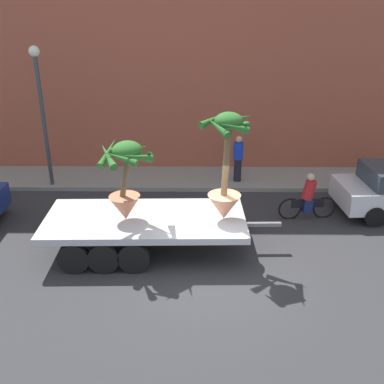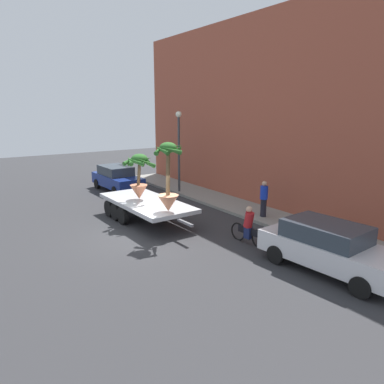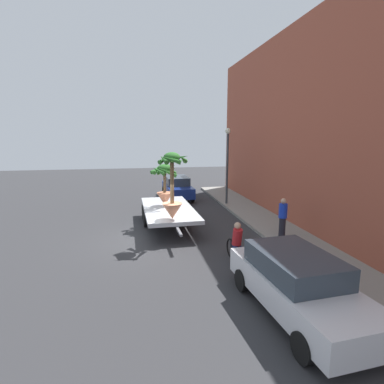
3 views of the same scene
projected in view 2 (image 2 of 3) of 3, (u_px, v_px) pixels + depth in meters
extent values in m
plane|color=#2D2D30|center=(143.00, 235.00, 15.20)|extent=(60.00, 60.00, 0.00)
cube|color=gray|center=(252.00, 211.00, 18.52)|extent=(24.00, 2.20, 0.15)
cube|color=#9E4C38|center=(280.00, 113.00, 18.36)|extent=(24.00, 1.20, 9.86)
cube|color=#B7BABF|center=(146.00, 203.00, 16.96)|extent=(5.42, 2.51, 0.18)
cylinder|color=black|center=(150.00, 202.00, 19.06)|extent=(0.80, 0.24, 0.80)
cylinder|color=black|center=(109.00, 208.00, 17.80)|extent=(0.80, 0.24, 0.80)
cylinder|color=black|center=(157.00, 205.00, 18.47)|extent=(0.80, 0.24, 0.80)
cylinder|color=black|center=(116.00, 212.00, 17.20)|extent=(0.80, 0.24, 0.80)
cylinder|color=black|center=(165.00, 208.00, 17.87)|extent=(0.80, 0.24, 0.80)
cylinder|color=black|center=(123.00, 216.00, 16.61)|extent=(0.80, 0.24, 0.80)
cube|color=slate|center=(185.00, 223.00, 14.47)|extent=(1.00, 0.12, 0.10)
cone|color=#C17251|center=(139.00, 192.00, 17.20)|extent=(0.82, 0.82, 0.67)
cylinder|color=brown|center=(139.00, 172.00, 16.93)|extent=(0.39, 0.15, 1.25)
ellipsoid|color=#2D6B28|center=(139.00, 159.00, 16.73)|extent=(0.75, 0.75, 0.47)
cone|color=#2D6B28|center=(145.00, 162.00, 16.34)|extent=(0.26, 1.05, 0.63)
cone|color=#2D6B28|center=(148.00, 161.00, 16.78)|extent=(0.79, 0.57, 0.51)
cone|color=#2D6B28|center=(145.00, 159.00, 17.05)|extent=(0.81, 0.50, 0.34)
cone|color=#2D6B28|center=(137.00, 159.00, 17.23)|extent=(0.46, 1.05, 0.62)
cone|color=#2D6B28|center=(131.00, 160.00, 16.98)|extent=(0.64, 1.01, 0.49)
cone|color=#2D6B28|center=(130.00, 160.00, 16.61)|extent=(0.92, 0.44, 0.41)
cone|color=#2D6B28|center=(135.00, 162.00, 16.34)|extent=(0.82, 0.71, 0.44)
cone|color=tan|center=(168.00, 203.00, 15.14)|extent=(0.87, 0.87, 0.69)
cylinder|color=brown|center=(168.00, 172.00, 14.82)|extent=(0.25, 0.17, 1.96)
ellipsoid|color=#2D6B28|center=(168.00, 148.00, 14.58)|extent=(0.70, 0.70, 0.44)
cone|color=#2D6B28|center=(172.00, 150.00, 14.23)|extent=(0.34, 0.86, 0.43)
cone|color=#2D6B28|center=(180.00, 149.00, 14.69)|extent=(0.97, 0.55, 0.45)
cone|color=#2D6B28|center=(171.00, 147.00, 15.05)|extent=(0.85, 0.82, 0.37)
cone|color=#2D6B28|center=(159.00, 149.00, 14.69)|extent=(0.66, 0.72, 0.46)
cone|color=#2D6B28|center=(162.00, 150.00, 14.32)|extent=(0.78, 0.40, 0.41)
torus|color=black|center=(259.00, 239.00, 13.82)|extent=(0.74, 0.13, 0.74)
torus|color=black|center=(238.00, 232.00, 14.65)|extent=(0.74, 0.13, 0.74)
cube|color=black|center=(248.00, 231.00, 14.19)|extent=(1.04, 0.15, 0.28)
cylinder|color=red|center=(249.00, 220.00, 14.09)|extent=(0.47, 0.38, 0.65)
sphere|color=tan|center=(249.00, 209.00, 14.00)|extent=(0.24, 0.24, 0.24)
cube|color=navy|center=(248.00, 233.00, 14.21)|extent=(0.30, 0.26, 0.44)
cube|color=silver|center=(331.00, 252.00, 11.73)|extent=(4.69, 2.16, 0.70)
cube|color=#2D3842|center=(326.00, 231.00, 11.76)|extent=(2.63, 1.83, 0.56)
cylinder|color=black|center=(361.00, 287.00, 10.14)|extent=(0.65, 0.25, 0.64)
cylinder|color=black|center=(306.00, 243.00, 13.47)|extent=(0.65, 0.25, 0.64)
cylinder|color=black|center=(276.00, 254.00, 12.42)|extent=(0.65, 0.25, 0.64)
cube|color=navy|center=(117.00, 181.00, 23.22)|extent=(4.39, 1.84, 0.70)
cube|color=#2D3842|center=(115.00, 170.00, 23.25)|extent=(2.43, 1.61, 0.56)
cylinder|color=black|center=(139.00, 188.00, 22.65)|extent=(0.65, 0.22, 0.64)
cylinder|color=black|center=(115.00, 192.00, 21.73)|extent=(0.65, 0.22, 0.64)
cylinder|color=black|center=(120.00, 181.00, 24.87)|extent=(0.65, 0.22, 0.64)
cylinder|color=black|center=(97.00, 184.00, 23.95)|extent=(0.65, 0.22, 0.64)
cylinder|color=black|center=(263.00, 208.00, 17.26)|extent=(0.28, 0.28, 0.85)
cylinder|color=#1938C6|center=(264.00, 193.00, 17.10)|extent=(0.36, 0.36, 0.62)
sphere|color=tan|center=(264.00, 184.00, 17.00)|extent=(0.24, 0.24, 0.24)
cylinder|color=#383D42|center=(179.00, 155.00, 22.08)|extent=(0.14, 0.14, 4.50)
sphere|color=#EAEACC|center=(179.00, 114.00, 21.54)|extent=(0.36, 0.36, 0.36)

